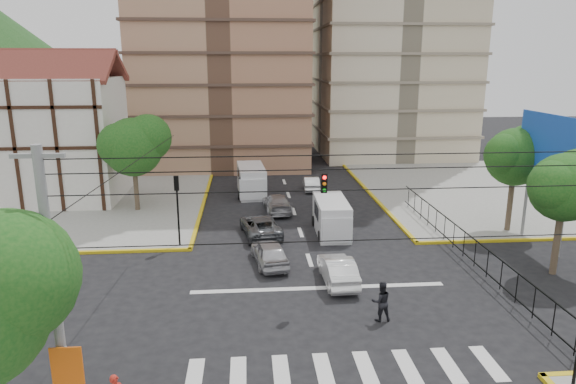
{
  "coord_description": "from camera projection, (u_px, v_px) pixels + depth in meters",
  "views": [
    {
      "loc": [
        -3.51,
        -22.76,
        11.27
      ],
      "look_at": [
        -1.22,
        5.49,
        4.0
      ],
      "focal_mm": 32.0,
      "sensor_mm": 36.0,
      "label": 1
    }
  ],
  "objects": [
    {
      "name": "district_sign",
      "position": [
        68.0,
        375.0,
        14.83
      ],
      "size": [
        0.9,
        0.12,
        3.2
      ],
      "color": "slate",
      "rests_on": "ground"
    },
    {
      "name": "car_white_front_right",
      "position": [
        338.0,
        270.0,
        26.73
      ],
      "size": [
        1.65,
        4.35,
        1.42
      ],
      "primitive_type": "imported",
      "rotation": [
        0.0,
        0.0,
        3.18
      ],
      "color": "white",
      "rests_on": "ground"
    },
    {
      "name": "tree_park_c",
      "position": [
        517.0,
        154.0,
        33.53
      ],
      "size": [
        4.65,
        3.8,
        7.25
      ],
      "color": "#473828",
      "rests_on": "ground"
    },
    {
      "name": "traffic_light_nw",
      "position": [
        177.0,
        199.0,
        31.19
      ],
      "size": [
        0.28,
        0.22,
        4.4
      ],
      "color": "black",
      "rests_on": "ground"
    },
    {
      "name": "tree_park_a",
      "position": [
        566.0,
        184.0,
        26.77
      ],
      "size": [
        4.41,
        3.6,
        6.83
      ],
      "color": "#473828",
      "rests_on": "ground"
    },
    {
      "name": "crosswalk_stripes",
      "position": [
        345.0,
        370.0,
        19.25
      ],
      "size": [
        12.0,
        2.4,
        0.01
      ],
      "primitive_type": "cube",
      "color": "silver",
      "rests_on": "ground"
    },
    {
      "name": "tudor_building",
      "position": [
        55.0,
        137.0,
        41.56
      ],
      "size": [
        10.8,
        8.05,
        12.23
      ],
      "color": "silver",
      "rests_on": "ground"
    },
    {
      "name": "van_right_lane",
      "position": [
        332.0,
        218.0,
        34.13
      ],
      "size": [
        2.15,
        5.13,
        2.3
      ],
      "rotation": [
        0.0,
        0.0,
        -0.02
      ],
      "color": "silver",
      "rests_on": "ground"
    },
    {
      "name": "ground",
      "position": [
        322.0,
        299.0,
        25.05
      ],
      "size": [
        160.0,
        160.0,
        0.0
      ],
      "primitive_type": "plane",
      "color": "black",
      "rests_on": "ground"
    },
    {
      "name": "car_silver_front_left",
      "position": [
        270.0,
        252.0,
        29.1
      ],
      "size": [
        2.32,
        4.41,
        1.43
      ],
      "primitive_type": "imported",
      "rotation": [
        0.0,
        0.0,
        3.3
      ],
      "color": "#B4B3B8",
      "rests_on": "ground"
    },
    {
      "name": "pedestrian_crosswalk",
      "position": [
        381.0,
        301.0,
        22.73
      ],
      "size": [
        0.94,
        0.76,
        1.83
      ],
      "primitive_type": "imported",
      "rotation": [
        0.0,
        0.0,
        3.21
      ],
      "color": "black",
      "rests_on": "ground"
    },
    {
      "name": "car_grey_mid_left",
      "position": [
        260.0,
        226.0,
        33.94
      ],
      "size": [
        3.01,
        5.18,
        1.36
      ],
      "primitive_type": "imported",
      "rotation": [
        0.0,
        0.0,
        3.3
      ],
      "color": "#56595D",
      "rests_on": "ground"
    },
    {
      "name": "sidewalk_ne",
      "position": [
        511.0,
        190.0,
        45.91
      ],
      "size": [
        26.0,
        26.0,
        0.15
      ],
      "primitive_type": "cube",
      "color": "gray",
      "rests_on": "ground"
    },
    {
      "name": "tree_tudor",
      "position": [
        134.0,
        144.0,
        38.28
      ],
      "size": [
        5.39,
        4.4,
        7.43
      ],
      "color": "#473828",
      "rests_on": "ground"
    },
    {
      "name": "car_darkgrey_mid_right",
      "position": [
        329.0,
        199.0,
        40.61
      ],
      "size": [
        1.58,
        3.82,
        1.29
      ],
      "primitive_type": "imported",
      "rotation": [
        0.0,
        0.0,
        3.15
      ],
      "color": "#2A2A2C",
      "rests_on": "ground"
    },
    {
      "name": "utility_pole_sw",
      "position": [
        55.0,
        298.0,
        14.47
      ],
      "size": [
        1.4,
        0.28,
        9.0
      ],
      "color": "slate",
      "rests_on": "ground"
    },
    {
      "name": "stop_line",
      "position": [
        318.0,
        288.0,
        26.21
      ],
      "size": [
        13.0,
        0.4,
        0.01
      ],
      "primitive_type": "cube",
      "color": "silver",
      "rests_on": "ground"
    },
    {
      "name": "van_left_lane",
      "position": [
        251.0,
        181.0,
        44.08
      ],
      "size": [
        2.53,
        5.63,
        2.47
      ],
      "rotation": [
        0.0,
        0.0,
        0.07
      ],
      "color": "silver",
      "rests_on": "ground"
    },
    {
      "name": "traffic_light_hanging",
      "position": [
        331.0,
        192.0,
        21.62
      ],
      "size": [
        18.0,
        9.12,
        0.92
      ],
      "color": "black",
      "rests_on": "ground"
    },
    {
      "name": "sidewalk_nw",
      "position": [
        50.0,
        199.0,
        42.77
      ],
      "size": [
        26.0,
        26.0,
        0.15
      ],
      "primitive_type": "cube",
      "color": "gray",
      "rests_on": "ground"
    },
    {
      "name": "car_silver_rear_left",
      "position": [
        277.0,
        203.0,
        39.3
      ],
      "size": [
        2.22,
        4.82,
        1.36
      ],
      "primitive_type": "imported",
      "rotation": [
        0.0,
        0.0,
        3.21
      ],
      "color": "#A2A2A7",
      "rests_on": "ground"
    },
    {
      "name": "billboard",
      "position": [
        550.0,
        152.0,
        30.48
      ],
      "size": [
        0.36,
        6.2,
        8.1
      ],
      "color": "slate",
      "rests_on": "ground"
    },
    {
      "name": "park_fence",
      "position": [
        463.0,
        259.0,
        30.1
      ],
      "size": [
        0.1,
        22.5,
        1.66
      ],
      "primitive_type": null,
      "color": "black",
      "rests_on": "ground"
    },
    {
      "name": "car_white_rear_right",
      "position": [
        311.0,
        183.0,
        45.94
      ],
      "size": [
        1.47,
        3.82,
        1.24
      ],
      "primitive_type": "imported",
      "rotation": [
        0.0,
        0.0,
        3.1
      ],
      "color": "white",
      "rests_on": "ground"
    }
  ]
}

